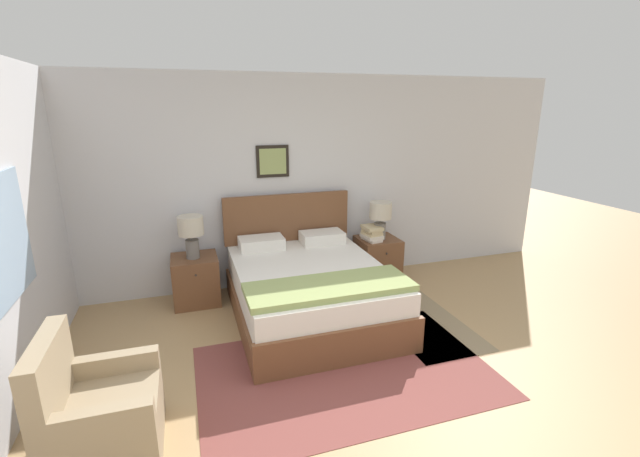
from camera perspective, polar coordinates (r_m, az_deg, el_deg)
The scene contains 16 objects.
ground_plane at distance 3.41m, azimuth 10.08°, elevation -24.94°, with size 16.00×16.00×0.00m, color tan.
wall_back at distance 5.39m, azimuth -3.87°, elevation 6.17°, with size 7.49×0.09×2.60m.
wall_left at distance 3.99m, azimuth -36.10°, elevation -0.43°, with size 0.08×5.28×2.60m.
area_rug_main at distance 3.91m, azimuth 3.43°, elevation -18.50°, with size 2.49×1.59×0.01m.
area_rug_bedside at distance 4.81m, azimuth 13.29°, elevation -11.84°, with size 0.79×1.51×0.01m.
bed at distance 4.66m, azimuth -1.39°, elevation -8.04°, with size 1.58×2.01×1.18m.
armchair at distance 3.35m, azimuth -27.49°, elevation -21.20°, with size 0.68×0.70×0.87m.
nightstand_near_window at distance 5.20m, azimuth -16.22°, elevation -6.58°, with size 0.51×0.52×0.56m.
nightstand_by_door at distance 5.71m, azimuth 7.65°, elevation -4.00°, with size 0.51×0.52×0.56m.
table_lamp_near_window at distance 4.98m, azimuth -16.82°, elevation -0.27°, with size 0.28×0.28×0.49m.
table_lamp_by_door at distance 5.52m, azimuth 8.07°, elevation 1.82°, with size 0.28×0.28×0.49m.
book_thick_bottom at distance 5.53m, azimuth 6.90°, elevation -1.41°, with size 0.20×0.29×0.04m.
book_hardcover_middle at distance 5.52m, azimuth 6.91°, elevation -1.02°, with size 0.24×0.28×0.04m.
book_novel_upper at distance 5.50m, azimuth 6.93°, elevation -0.63°, with size 0.23×0.26×0.03m.
book_slim_near_top at distance 5.49m, azimuth 6.94°, elevation -0.27°, with size 0.20×0.27×0.04m.
book_paperback_top at distance 5.48m, azimuth 6.95°, elevation 0.12°, with size 0.21×0.28×0.04m.
Camera 1 is at (-1.30, -2.24, 2.22)m, focal length 24.00 mm.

